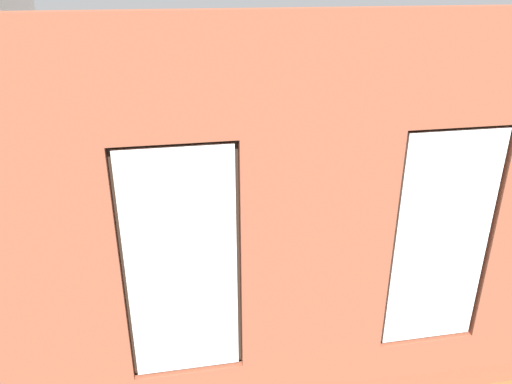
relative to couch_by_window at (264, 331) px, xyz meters
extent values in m
cube|color=brown|center=(-0.27, -2.14, -0.38)|extent=(6.58, 6.34, 0.10)
cube|color=#9E5138|center=(-0.27, 0.65, 1.35)|extent=(1.19, 0.16, 3.36)
cube|color=#9E5138|center=(1.96, 0.65, 1.35)|extent=(1.53, 0.16, 3.36)
cube|color=#9E5138|center=(-1.30, 0.65, -0.02)|extent=(0.87, 0.16, 0.62)
cube|color=#9E5138|center=(-1.30, 0.65, 2.63)|extent=(0.87, 0.16, 0.81)
cube|color=white|center=(-1.30, 0.69, 1.25)|extent=(0.81, 0.03, 1.88)
cube|color=#38281E|center=(-1.30, 0.63, 1.25)|extent=(0.87, 0.04, 1.94)
cube|color=#9E5138|center=(0.76, 0.65, 2.63)|extent=(0.87, 0.16, 0.81)
cube|color=white|center=(0.76, 0.69, 1.25)|extent=(0.81, 0.03, 1.88)
cube|color=#38281E|center=(0.76, 0.63, 1.25)|extent=(0.87, 0.04, 1.94)
cube|color=#A87547|center=(-0.27, 0.55, 0.26)|extent=(3.12, 0.24, 0.06)
cube|color=black|center=(-0.27, 0.56, 1.50)|extent=(0.40, 0.03, 0.52)
cube|color=teal|center=(-0.27, 0.55, 1.50)|extent=(0.34, 0.01, 0.46)
cube|color=white|center=(2.67, -1.94, 1.35)|extent=(0.10, 5.34, 3.36)
cube|color=black|center=(0.00, -0.05, -0.12)|extent=(2.01, 0.85, 0.42)
cube|color=black|center=(0.00, 0.28, 0.28)|extent=(2.01, 0.24, 0.38)
cube|color=black|center=(-0.90, -0.05, 0.19)|extent=(0.22, 0.85, 0.24)
cube|color=black|center=(0.90, -0.05, 0.19)|extent=(0.22, 0.85, 0.24)
cube|color=black|center=(-0.39, -0.09, 0.15)|extent=(0.72, 0.65, 0.12)
cube|color=black|center=(0.39, -0.09, 0.15)|extent=(0.72, 0.65, 0.12)
cube|color=black|center=(-2.51, -1.67, -0.12)|extent=(0.91, 1.90, 0.42)
cube|color=black|center=(-2.83, -1.65, 0.28)|extent=(0.30, 1.88, 0.38)
cube|color=black|center=(-2.54, -2.49, 0.19)|extent=(0.86, 0.25, 0.24)
cube|color=black|center=(-2.48, -0.84, 0.19)|extent=(0.86, 0.25, 0.24)
cube|color=black|center=(-2.48, -2.02, 0.15)|extent=(0.67, 0.68, 0.12)
cube|color=black|center=(-2.46, -1.31, 0.15)|extent=(0.67, 0.68, 0.12)
cube|color=tan|center=(-0.16, -2.00, 0.10)|extent=(1.28, 0.88, 0.04)
cube|color=tan|center=(-0.74, -2.38, -0.13)|extent=(0.07, 0.07, 0.41)
cube|color=tan|center=(0.42, -2.38, -0.13)|extent=(0.07, 0.07, 0.41)
cube|color=tan|center=(-0.74, -1.62, -0.13)|extent=(0.07, 0.07, 0.41)
cube|color=tan|center=(0.42, -1.62, -0.13)|extent=(0.07, 0.07, 0.41)
cylinder|color=#B23D38|center=(0.00, -2.11, 0.17)|extent=(0.09, 0.09, 0.11)
cylinder|color=#B7333D|center=(-0.26, -1.86, 0.18)|extent=(0.08, 0.08, 0.13)
cylinder|color=brown|center=(-0.52, -2.15, 0.17)|extent=(0.14, 0.14, 0.10)
sphere|color=#1E5B28|center=(-0.52, -2.15, 0.30)|extent=(0.17, 0.17, 0.17)
cube|color=black|center=(-0.16, -2.00, 0.13)|extent=(0.18, 0.09, 0.02)
cube|color=#B2B2B7|center=(0.22, -1.86, 0.13)|extent=(0.05, 0.17, 0.02)
cube|color=black|center=(2.37, -2.23, -0.08)|extent=(0.97, 0.42, 0.49)
cube|color=black|center=(2.37, -2.23, 0.18)|extent=(0.47, 0.20, 0.05)
cube|color=black|center=(2.37, -2.23, 0.24)|extent=(0.06, 0.04, 0.06)
cube|color=black|center=(2.37, -2.23, 0.58)|extent=(1.07, 0.04, 0.63)
cube|color=black|center=(2.37, -2.25, 0.58)|extent=(1.02, 0.01, 0.58)
cylinder|color=olive|center=(0.72, -3.87, -0.19)|extent=(0.46, 0.46, 0.28)
ellipsoid|color=silver|center=(0.72, -3.87, 0.13)|extent=(1.03, 1.03, 0.41)
ellipsoid|color=navy|center=(0.79, -3.87, 0.23)|extent=(0.44, 0.44, 0.18)
cylinder|color=brown|center=(2.07, -4.26, -0.16)|extent=(0.33, 0.33, 0.34)
cylinder|color=brown|center=(2.07, -4.26, 0.20)|extent=(0.06, 0.06, 0.37)
cone|color=#337F38|center=(2.29, -4.29, 0.60)|extent=(0.54, 0.19, 0.52)
cone|color=#337F38|center=(2.17, -4.12, 0.64)|extent=(0.36, 0.44, 0.58)
cone|color=#337F38|center=(1.95, -4.05, 0.57)|extent=(0.38, 0.55, 0.48)
cone|color=#337F38|center=(1.87, -4.30, 0.61)|extent=(0.51, 0.21, 0.55)
cone|color=#337F38|center=(1.94, -4.42, 0.62)|extent=(0.42, 0.46, 0.55)
cone|color=#337F38|center=(2.15, -4.42, 0.64)|extent=(0.30, 0.46, 0.58)
cylinder|color=#47423D|center=(-2.71, -4.31, -0.17)|extent=(0.33, 0.33, 0.33)
cylinder|color=brown|center=(-2.71, -4.31, 0.25)|extent=(0.06, 0.06, 0.50)
cone|color=#3D8E42|center=(-2.55, -4.29, 0.72)|extent=(0.43, 0.18, 0.52)
cone|color=#3D8E42|center=(-2.63, -4.18, 0.72)|extent=(0.31, 0.41, 0.52)
cone|color=#3D8E42|center=(-2.75, -4.17, 0.73)|extent=(0.24, 0.41, 0.53)
cone|color=#3D8E42|center=(-2.88, -4.31, 0.71)|extent=(0.44, 0.13, 0.51)
cone|color=#3D8E42|center=(-2.79, -4.50, 0.68)|extent=(0.30, 0.49, 0.46)
cone|color=#3D8E42|center=(-2.64, -4.51, 0.67)|extent=(0.28, 0.51, 0.44)
cylinder|color=gray|center=(-2.16, -3.05, -0.23)|extent=(0.21, 0.21, 0.21)
cylinder|color=brown|center=(-2.16, -3.05, -0.08)|extent=(0.03, 0.03, 0.09)
ellipsoid|color=#1E5B28|center=(-2.16, -3.05, 0.10)|extent=(0.42, 0.42, 0.27)
cylinder|color=gray|center=(1.82, -1.29, -0.16)|extent=(0.31, 0.31, 0.34)
cylinder|color=brown|center=(1.82, -1.29, 0.05)|extent=(0.05, 0.05, 0.06)
ellipsoid|color=#3D8E42|center=(1.82, -1.29, 0.41)|extent=(0.72, 0.72, 0.67)
cylinder|color=gray|center=(-0.75, -3.16, -0.26)|extent=(0.12, 0.12, 0.14)
cylinder|color=brown|center=(-0.75, -3.16, -0.13)|extent=(0.02, 0.02, 0.12)
ellipsoid|color=#3D8E42|center=(-0.75, -3.16, 0.01)|extent=(0.23, 0.23, 0.15)
cylinder|color=beige|center=(-1.46, -0.05, -0.14)|extent=(0.30, 0.30, 0.37)
cylinder|color=brown|center=(-1.46, -0.05, 0.25)|extent=(0.05, 0.05, 0.41)
cone|color=#337F38|center=(-1.26, -0.04, 0.64)|extent=(0.52, 0.20, 0.49)
cone|color=#337F38|center=(-1.40, 0.11, 0.67)|extent=(0.31, 0.49, 0.53)
cone|color=#337F38|center=(-1.57, 0.07, 0.67)|extent=(0.44, 0.45, 0.53)
cone|color=#337F38|center=(-1.60, -0.19, 0.63)|extent=(0.49, 0.48, 0.48)
cone|color=#337F38|center=(-1.37, -0.20, 0.66)|extent=(0.37, 0.49, 0.52)
camera|label=1|loc=(0.79, 3.84, 3.25)|focal=35.00mm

